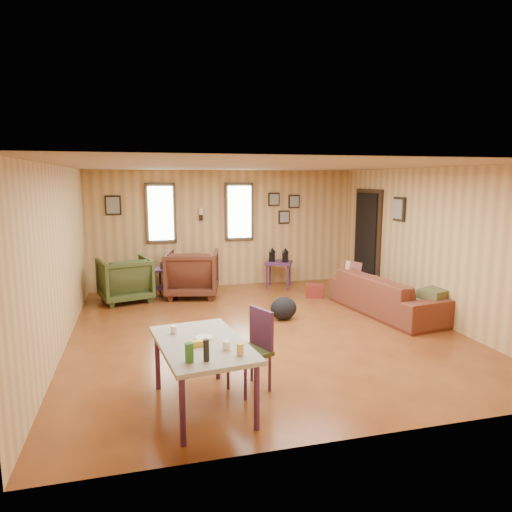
% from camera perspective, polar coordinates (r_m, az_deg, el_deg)
% --- Properties ---
extents(room, '(5.54, 6.04, 2.44)m').
position_cam_1_polar(room, '(6.92, 1.62, 1.16)').
color(room, brown).
rests_on(room, ground).
extents(sofa, '(0.97, 2.28, 0.86)m').
position_cam_1_polar(sofa, '(7.90, 16.02, -3.86)').
color(sofa, brown).
rests_on(sofa, ground).
extents(recliner_brown, '(1.13, 1.08, 0.98)m').
position_cam_1_polar(recliner_brown, '(8.77, -7.96, -1.88)').
color(recliner_brown, '#472215').
rests_on(recliner_brown, ground).
extents(recliner_green, '(1.05, 1.01, 0.89)m').
position_cam_1_polar(recliner_green, '(8.68, -16.07, -2.58)').
color(recliner_green, '#36401D').
rests_on(recliner_green, ground).
extents(end_table, '(0.65, 0.61, 0.68)m').
position_cam_1_polar(end_table, '(8.84, -10.82, -2.61)').
color(end_table, '#522555').
rests_on(end_table, ground).
extents(side_table, '(0.69, 0.69, 0.84)m').
position_cam_1_polar(side_table, '(9.38, 2.85, -0.55)').
color(side_table, '#522555').
rests_on(side_table, ground).
extents(cooler, '(0.40, 0.36, 0.24)m').
position_cam_1_polar(cooler, '(8.78, 7.36, -4.32)').
color(cooler, maroon).
rests_on(cooler, ground).
extents(backpack, '(0.50, 0.43, 0.37)m').
position_cam_1_polar(backpack, '(7.32, 3.46, -6.56)').
color(backpack, black).
rests_on(backpack, ground).
extents(sofa_pillows, '(1.09, 1.88, 0.39)m').
position_cam_1_polar(sofa_pillows, '(7.91, 16.83, -3.31)').
color(sofa_pillows, brown).
rests_on(sofa_pillows, sofa).
extents(dining_table, '(0.96, 1.42, 0.87)m').
position_cam_1_polar(dining_table, '(4.50, -6.74, -11.39)').
color(dining_table, gray).
rests_on(dining_table, ground).
extents(dining_chair, '(0.51, 0.51, 0.87)m').
position_cam_1_polar(dining_chair, '(4.91, -0.28, -11.07)').
color(dining_chair, '#36401D').
rests_on(dining_chair, ground).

